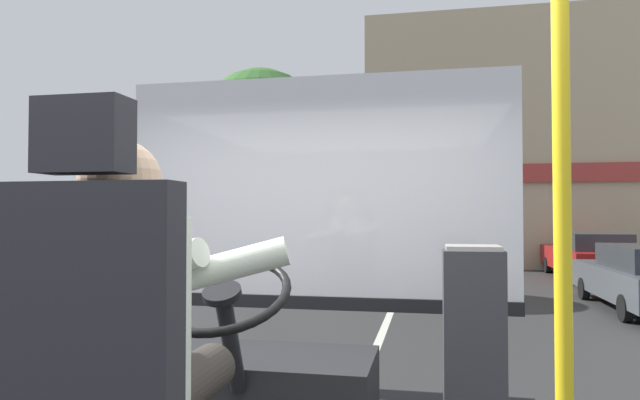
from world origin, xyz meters
name	(u,v)px	position (x,y,z in m)	size (l,w,h in m)	color
ground	(392,309)	(0.00, 8.80, -0.02)	(18.00, 44.00, 0.06)	#2F2F2F
bus_driver	(130,322)	(-0.09, -0.43, 1.47)	(0.79, 0.61, 0.78)	#332D28
steering_console	(257,392)	(-0.09, 0.71, 0.93)	(1.10, 1.02, 0.89)	black
handrail_pole	(562,213)	(1.04, -0.32, 1.77)	(0.04, 0.04, 2.14)	yellow
fare_box	(473,348)	(0.90, 0.79, 1.16)	(0.27, 0.26, 0.92)	#333338
windshield_panel	(316,217)	(0.00, 1.62, 1.75)	(2.50, 0.08, 1.48)	white
street_tree	(261,135)	(-3.15, 10.54, 3.63)	(3.03, 3.03, 5.16)	#4C3828
shop_building	(532,145)	(4.37, 19.55, 4.31)	(11.68, 5.15, 8.63)	tan
parked_car_red	(590,255)	(5.03, 14.69, 0.66)	(1.80, 4.47, 1.28)	maroon
parked_car_green	(551,243)	(5.07, 19.93, 0.74)	(1.85, 4.05, 1.44)	#195633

